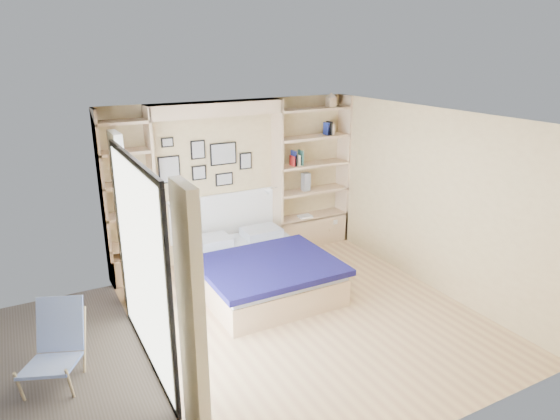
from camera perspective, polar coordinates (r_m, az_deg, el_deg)
ground at (r=6.47m, az=2.92°, el=-12.01°), size 4.50×4.50×0.00m
room_shell at (r=7.12m, az=-5.95°, el=0.30°), size 4.50×4.50×4.50m
bed at (r=7.05m, az=-2.57°, el=-6.78°), size 1.76×2.33×1.07m
photo_gallery at (r=7.60m, az=-8.59°, el=5.45°), size 1.48×0.02×0.82m
reading_lamps at (r=7.57m, az=-6.75°, el=1.55°), size 1.92×0.12×0.15m
shelf_decor at (r=8.06m, az=1.77°, el=6.81°), size 3.53×0.23×2.03m
deck_chair at (r=5.67m, az=-24.26°, el=-13.92°), size 0.75×0.93×0.82m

